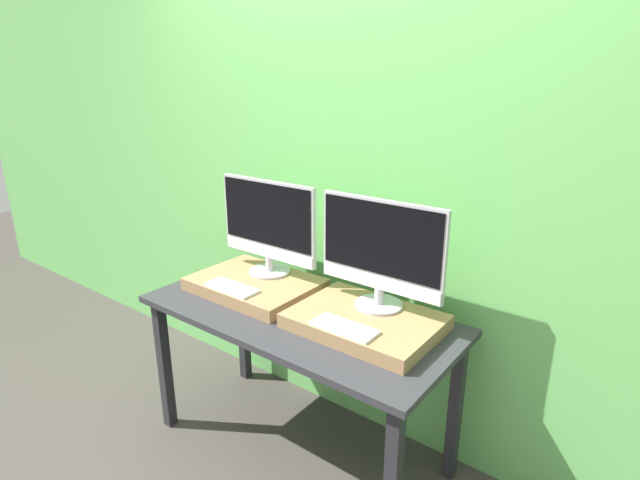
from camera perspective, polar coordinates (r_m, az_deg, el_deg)
The scene contains 8 objects.
wall_back at distance 2.38m, azimuth 3.62°, elevation 7.55°, with size 8.00×0.04×2.60m.
workbench at distance 2.29m, azimuth -2.47°, elevation -10.17°, with size 1.43×0.67×0.74m.
wooden_riser_left at distance 2.47m, azimuth -7.39°, elevation -5.06°, with size 0.59×0.44×0.06m.
monitor_left at distance 2.45m, azimuth -5.96°, elevation 1.78°, with size 0.57×0.21×0.47m.
keyboard_left at distance 2.36m, azimuth -10.05°, elevation -5.36°, with size 0.27×0.11×0.01m.
wooden_riser_right at distance 2.11m, azimuth 5.20°, elevation -9.24°, with size 0.59×0.44×0.06m.
monitor_right at distance 2.08m, azimuth 6.95°, elevation -1.23°, with size 0.57×0.21×0.47m.
keyboard_right at distance 1.98m, azimuth 2.81°, elevation -9.93°, with size 0.27×0.11×0.01m.
Camera 1 is at (1.30, -1.21, 1.74)m, focal length 28.00 mm.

